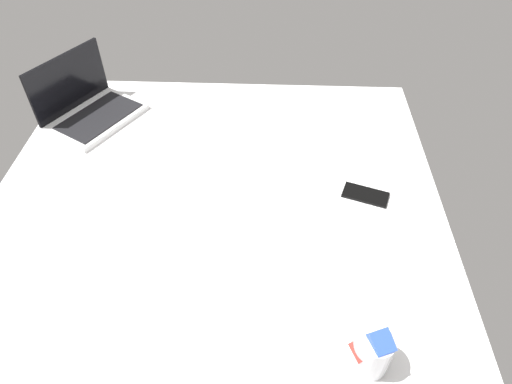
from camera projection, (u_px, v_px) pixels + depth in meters
The scene contains 4 objects.
bed_mattress at pixel (209, 275), 132.32cm from camera, with size 180.00×140.00×18.00cm, color white.
laptop at pixel (89, 107), 170.02cm from camera, with size 40.10×36.50×23.00cm.
snack_cup at pixel (371, 350), 100.28cm from camera, with size 9.00×10.14×13.28cm.
cell_phone at pixel (365, 195), 142.69cm from camera, with size 6.80×14.00×0.80cm, color black.
Camera 1 is at (-76.80, -17.04, 118.97)cm, focal length 32.05 mm.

